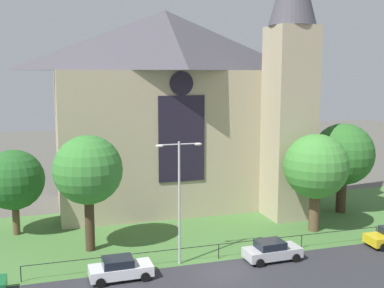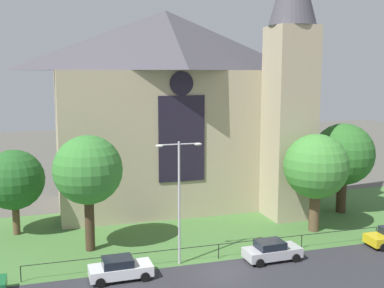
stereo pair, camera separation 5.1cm
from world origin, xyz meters
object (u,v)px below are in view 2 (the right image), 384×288
at_px(streetlamp_near, 179,188).
at_px(tree_left_far, 14,180).
at_px(tree_left_near, 88,171).
at_px(parked_car_white, 120,269).
at_px(church_building, 175,107).
at_px(parked_car_silver, 272,251).
at_px(tree_right_near, 316,167).
at_px(tree_right_far, 343,155).

bearing_deg(streetlamp_near, tree_left_far, 138.71).
distance_m(tree_left_near, parked_car_white, 8.33).
bearing_deg(church_building, parked_car_silver, -80.40).
bearing_deg(parked_car_white, church_building, 62.89).
height_order(tree_right_near, tree_right_far, tree_right_far).
bearing_deg(church_building, streetlamp_near, -103.78).
relative_size(tree_left_near, streetlamp_near, 1.01).
bearing_deg(streetlamp_near, church_building, 76.22).
height_order(tree_right_near, tree_left_near, tree_left_near).
distance_m(tree_right_far, tree_left_far, 30.67).
height_order(tree_right_near, parked_car_white, tree_right_near).
bearing_deg(tree_right_near, streetlamp_near, -164.62).
bearing_deg(parked_car_silver, tree_right_far, 35.24).
relative_size(church_building, tree_left_far, 3.54).
distance_m(tree_right_near, parked_car_white, 19.10).
relative_size(tree_left_near, parked_car_white, 2.15).
distance_m(church_building, tree_left_near, 15.22).
bearing_deg(tree_right_near, church_building, 128.17).
bearing_deg(tree_right_near, tree_left_far, 165.15).
height_order(tree_right_near, tree_left_far, tree_right_near).
height_order(church_building, parked_car_white, church_building).
relative_size(church_building, parked_car_silver, 6.10).
bearing_deg(parked_car_silver, tree_right_near, 35.30).
xyz_separation_m(tree_right_far, tree_left_far, (-30.57, 2.32, -1.02)).
xyz_separation_m(tree_left_near, streetlamp_near, (5.95, -4.65, -0.70)).
relative_size(church_building, parked_car_white, 6.15).
height_order(tree_right_far, streetlamp_near, streetlamp_near).
xyz_separation_m(tree_left_near, tree_left_far, (-5.73, 5.60, -1.58)).
xyz_separation_m(church_building, tree_left_far, (-15.51, -5.38, -5.50)).
xyz_separation_m(tree_left_near, parked_car_silver, (12.65, -6.00, -5.61)).
xyz_separation_m(tree_right_near, tree_left_near, (-19.20, 1.00, 0.64)).
bearing_deg(streetlamp_near, parked_car_white, -163.49).
bearing_deg(church_building, tree_left_near, -131.69).
bearing_deg(parked_car_white, streetlamp_near, 15.58).
relative_size(tree_right_far, parked_car_white, 2.10).
bearing_deg(tree_left_near, tree_right_far, 7.53).
height_order(tree_left_far, parked_car_silver, tree_left_far).
bearing_deg(tree_right_far, tree_right_near, -142.79).
relative_size(streetlamp_near, parked_car_white, 2.13).
distance_m(tree_right_far, tree_left_near, 25.06).
relative_size(tree_left_near, tree_left_far, 1.23).
height_order(tree_right_near, streetlamp_near, streetlamp_near).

